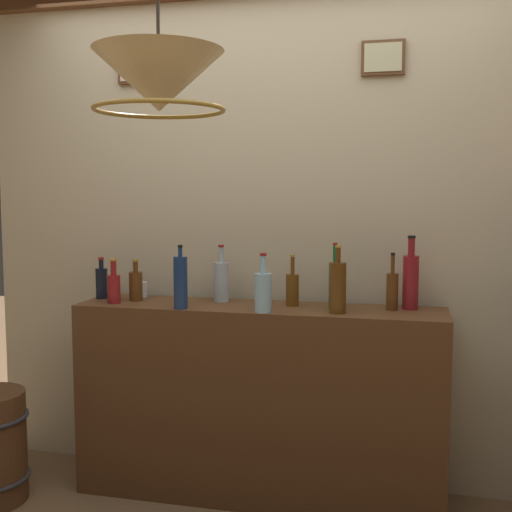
% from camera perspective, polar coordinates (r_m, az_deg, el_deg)
% --- Properties ---
extents(panelled_rear_partition, '(3.13, 0.15, 2.63)m').
position_cam_1_polar(panelled_rear_partition, '(3.32, 1.28, 3.79)').
color(panelled_rear_partition, beige).
rests_on(panelled_rear_partition, ground).
extents(bar_shelf_unit, '(1.79, 0.38, 0.96)m').
position_cam_1_polar(bar_shelf_unit, '(3.22, 0.21, -12.90)').
color(bar_shelf_unit, brown).
rests_on(bar_shelf_unit, ground).
extents(liquor_bottle_sherry, '(0.07, 0.07, 0.21)m').
position_cam_1_polar(liquor_bottle_sherry, '(3.32, -10.68, -2.56)').
color(liquor_bottle_sherry, '#5A3413').
rests_on(liquor_bottle_sherry, bar_shelf_unit).
extents(liquor_bottle_port, '(0.08, 0.08, 0.29)m').
position_cam_1_polar(liquor_bottle_port, '(3.23, -3.12, -2.20)').
color(liquor_bottle_port, '#ADBCC3').
rests_on(liquor_bottle_port, bar_shelf_unit).
extents(liquor_bottle_bourbon, '(0.08, 0.08, 0.31)m').
position_cam_1_polar(liquor_bottle_bourbon, '(2.94, 7.31, -2.74)').
color(liquor_bottle_bourbon, '#5F3912').
rests_on(liquor_bottle_bourbon, bar_shelf_unit).
extents(liquor_bottle_rum, '(0.06, 0.06, 0.25)m').
position_cam_1_polar(liquor_bottle_rum, '(3.11, 3.27, -2.92)').
color(liquor_bottle_rum, brown).
rests_on(liquor_bottle_rum, bar_shelf_unit).
extents(liquor_bottle_whiskey, '(0.07, 0.07, 0.30)m').
position_cam_1_polar(liquor_bottle_whiskey, '(3.04, -6.75, -2.32)').
color(liquor_bottle_whiskey, navy).
rests_on(liquor_bottle_whiskey, bar_shelf_unit).
extents(liquor_bottle_mezcal, '(0.06, 0.06, 0.22)m').
position_cam_1_polar(liquor_bottle_mezcal, '(3.26, -12.57, -2.69)').
color(liquor_bottle_mezcal, maroon).
rests_on(liquor_bottle_mezcal, bar_shelf_unit).
extents(liquor_bottle_scotch, '(0.06, 0.06, 0.22)m').
position_cam_1_polar(liquor_bottle_scotch, '(3.42, -13.62, -2.29)').
color(liquor_bottle_scotch, black).
rests_on(liquor_bottle_scotch, bar_shelf_unit).
extents(liquor_bottle_gin, '(0.08, 0.08, 0.35)m').
position_cam_1_polar(liquor_bottle_gin, '(3.09, 13.64, -2.10)').
color(liquor_bottle_gin, maroon).
rests_on(liquor_bottle_gin, bar_shelf_unit).
extents(liquor_bottle_brandy, '(0.08, 0.08, 0.27)m').
position_cam_1_polar(liquor_bottle_brandy, '(2.93, 0.64, -3.15)').
color(liquor_bottle_brandy, '#A0D0E5').
rests_on(liquor_bottle_brandy, bar_shelf_unit).
extents(liquor_bottle_vodka, '(0.06, 0.06, 0.31)m').
position_cam_1_polar(liquor_bottle_vodka, '(3.05, 7.03, -2.50)').
color(liquor_bottle_vodka, '#185925').
rests_on(liquor_bottle_vodka, bar_shelf_unit).
extents(liquor_bottle_rye, '(0.06, 0.06, 0.27)m').
position_cam_1_polar(liquor_bottle_rye, '(3.06, 12.06, -2.99)').
color(liquor_bottle_rye, '#5D3514').
rests_on(liquor_bottle_rye, bar_shelf_unit).
extents(glass_tumbler_rocks, '(0.06, 0.06, 0.08)m').
position_cam_1_polar(glass_tumbler_rocks, '(3.42, -10.20, -2.98)').
color(glass_tumbler_rocks, silver).
rests_on(glass_tumbler_rocks, bar_shelf_unit).
extents(glass_tumbler_highball, '(0.06, 0.06, 0.07)m').
position_cam_1_polar(glass_tumbler_highball, '(3.18, 0.67, -3.63)').
color(glass_tumbler_highball, silver).
rests_on(glass_tumbler_highball, bar_shelf_unit).
extents(pendant_lamp, '(0.46, 0.46, 0.51)m').
position_cam_1_polar(pendant_lamp, '(2.30, -8.66, 15.02)').
color(pendant_lamp, beige).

